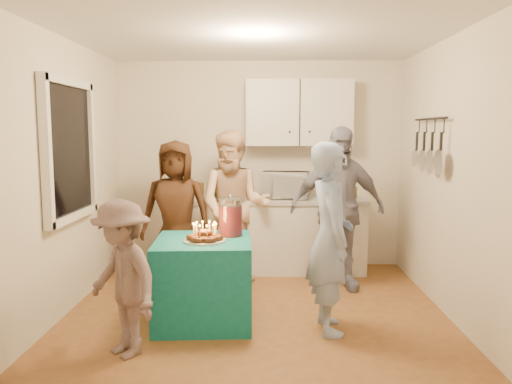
{
  "coord_description": "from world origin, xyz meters",
  "views": [
    {
      "loc": [
        0.1,
        -4.38,
        1.73
      ],
      "look_at": [
        0.0,
        0.35,
        1.15
      ],
      "focal_mm": 35.0,
      "sensor_mm": 36.0,
      "label": 1
    }
  ],
  "objects_px": {
    "man_birthday": "(330,238)",
    "woman_back_right": "(338,208)",
    "counter": "(274,236)",
    "microwave": "(285,185)",
    "punch_jar": "(230,218)",
    "woman_back_left": "(176,212)",
    "woman_back_center": "(234,206)",
    "child_near_left": "(122,278)",
    "party_table": "(203,281)"
  },
  "relations": [
    {
      "from": "man_birthday",
      "to": "woman_back_right",
      "type": "height_order",
      "value": "woman_back_right"
    },
    {
      "from": "counter",
      "to": "microwave",
      "type": "bearing_deg",
      "value": 0.0
    },
    {
      "from": "counter",
      "to": "punch_jar",
      "type": "height_order",
      "value": "punch_jar"
    },
    {
      "from": "microwave",
      "to": "punch_jar",
      "type": "relative_size",
      "value": 1.7
    },
    {
      "from": "counter",
      "to": "man_birthday",
      "type": "bearing_deg",
      "value": -76.63
    },
    {
      "from": "woman_back_left",
      "to": "woman_back_center",
      "type": "height_order",
      "value": "woman_back_center"
    },
    {
      "from": "woman_back_left",
      "to": "child_near_left",
      "type": "relative_size",
      "value": 1.34
    },
    {
      "from": "microwave",
      "to": "woman_back_center",
      "type": "distance_m",
      "value": 0.75
    },
    {
      "from": "woman_back_center",
      "to": "man_birthday",
      "type": "bearing_deg",
      "value": -51.66
    },
    {
      "from": "microwave",
      "to": "woman_back_center",
      "type": "xyz_separation_m",
      "value": [
        -0.59,
        -0.42,
        -0.2
      ]
    },
    {
      "from": "woman_back_right",
      "to": "woman_back_left",
      "type": "bearing_deg",
      "value": 165.07
    },
    {
      "from": "woman_back_left",
      "to": "woman_back_right",
      "type": "relative_size",
      "value": 0.91
    },
    {
      "from": "party_table",
      "to": "punch_jar",
      "type": "distance_m",
      "value": 0.62
    },
    {
      "from": "punch_jar",
      "to": "child_near_left",
      "type": "xyz_separation_m",
      "value": [
        -0.77,
        -0.87,
        -0.32
      ]
    },
    {
      "from": "punch_jar",
      "to": "woman_back_right",
      "type": "relative_size",
      "value": 0.19
    },
    {
      "from": "party_table",
      "to": "counter",
      "type": "bearing_deg",
      "value": 68.46
    },
    {
      "from": "microwave",
      "to": "party_table",
      "type": "bearing_deg",
      "value": -107.65
    },
    {
      "from": "party_table",
      "to": "woman_back_left",
      "type": "bearing_deg",
      "value": 110.8
    },
    {
      "from": "counter",
      "to": "woman_back_right",
      "type": "height_order",
      "value": "woman_back_right"
    },
    {
      "from": "woman_back_right",
      "to": "punch_jar",
      "type": "bearing_deg",
      "value": -151.98
    },
    {
      "from": "counter",
      "to": "woman_back_right",
      "type": "xyz_separation_m",
      "value": [
        0.68,
        -0.7,
        0.46
      ]
    },
    {
      "from": "party_table",
      "to": "woman_back_right",
      "type": "bearing_deg",
      "value": 36.57
    },
    {
      "from": "punch_jar",
      "to": "woman_back_center",
      "type": "relative_size",
      "value": 0.2
    },
    {
      "from": "woman_back_center",
      "to": "child_near_left",
      "type": "height_order",
      "value": "woman_back_center"
    },
    {
      "from": "counter",
      "to": "microwave",
      "type": "height_order",
      "value": "microwave"
    },
    {
      "from": "microwave",
      "to": "punch_jar",
      "type": "height_order",
      "value": "microwave"
    },
    {
      "from": "microwave",
      "to": "child_near_left",
      "type": "distance_m",
      "value": 2.78
    },
    {
      "from": "counter",
      "to": "party_table",
      "type": "height_order",
      "value": "counter"
    },
    {
      "from": "child_near_left",
      "to": "woman_back_center",
      "type": "bearing_deg",
      "value": 112.49
    },
    {
      "from": "party_table",
      "to": "woman_back_center",
      "type": "relative_size",
      "value": 0.49
    },
    {
      "from": "man_birthday",
      "to": "woman_back_right",
      "type": "xyz_separation_m",
      "value": [
        0.23,
        1.18,
        0.07
      ]
    },
    {
      "from": "counter",
      "to": "woman_back_right",
      "type": "bearing_deg",
      "value": -45.96
    },
    {
      "from": "punch_jar",
      "to": "woman_back_left",
      "type": "xyz_separation_m",
      "value": [
        -0.69,
        1.03,
        -0.12
      ]
    },
    {
      "from": "punch_jar",
      "to": "woman_back_right",
      "type": "xyz_separation_m",
      "value": [
        1.11,
        0.82,
        -0.04
      ]
    },
    {
      "from": "woman_back_left",
      "to": "woman_back_right",
      "type": "height_order",
      "value": "woman_back_right"
    },
    {
      "from": "punch_jar",
      "to": "man_birthday",
      "type": "bearing_deg",
      "value": -22.11
    },
    {
      "from": "party_table",
      "to": "woman_back_center",
      "type": "xyz_separation_m",
      "value": [
        0.2,
        1.28,
        0.49
      ]
    },
    {
      "from": "punch_jar",
      "to": "man_birthday",
      "type": "xyz_separation_m",
      "value": [
        0.88,
        -0.36,
        -0.11
      ]
    },
    {
      "from": "man_birthday",
      "to": "woman_back_center",
      "type": "relative_size",
      "value": 0.95
    },
    {
      "from": "counter",
      "to": "microwave",
      "type": "relative_size",
      "value": 3.8
    },
    {
      "from": "woman_back_right",
      "to": "man_birthday",
      "type": "bearing_deg",
      "value": -109.43
    },
    {
      "from": "woman_back_right",
      "to": "child_near_left",
      "type": "height_order",
      "value": "woman_back_right"
    },
    {
      "from": "microwave",
      "to": "woman_back_right",
      "type": "bearing_deg",
      "value": -44.31
    },
    {
      "from": "microwave",
      "to": "woman_back_center",
      "type": "bearing_deg",
      "value": -137.24
    },
    {
      "from": "man_birthday",
      "to": "child_near_left",
      "type": "bearing_deg",
      "value": 101.98
    },
    {
      "from": "woman_back_center",
      "to": "child_near_left",
      "type": "xyz_separation_m",
      "value": [
        -0.74,
        -1.97,
        -0.26
      ]
    },
    {
      "from": "counter",
      "to": "man_birthday",
      "type": "relative_size",
      "value": 1.34
    },
    {
      "from": "woman_back_center",
      "to": "child_near_left",
      "type": "bearing_deg",
      "value": -104.19
    },
    {
      "from": "child_near_left",
      "to": "party_table",
      "type": "bearing_deg",
      "value": 95.49
    },
    {
      "from": "microwave",
      "to": "woman_back_right",
      "type": "height_order",
      "value": "woman_back_right"
    }
  ]
}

